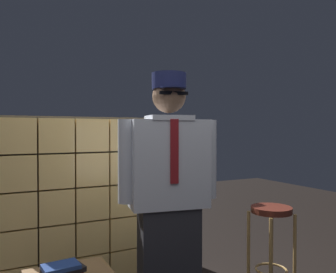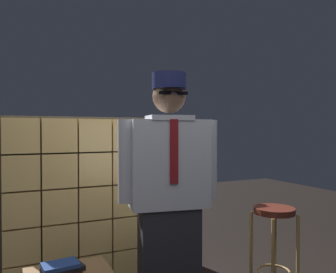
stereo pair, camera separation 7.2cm
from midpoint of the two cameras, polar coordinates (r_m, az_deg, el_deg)
glass_block_wall at (r=3.24m, az=-10.62°, el=-10.64°), size 1.86×0.10×1.55m
standing_person at (r=2.43m, az=-0.70°, el=-10.05°), size 0.73×0.35×1.81m
bar_stool at (r=3.10m, az=16.25°, el=-14.74°), size 0.34×0.34×0.76m
book_stack at (r=2.31m, az=-18.07°, el=-20.51°), size 0.26×0.20×0.09m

